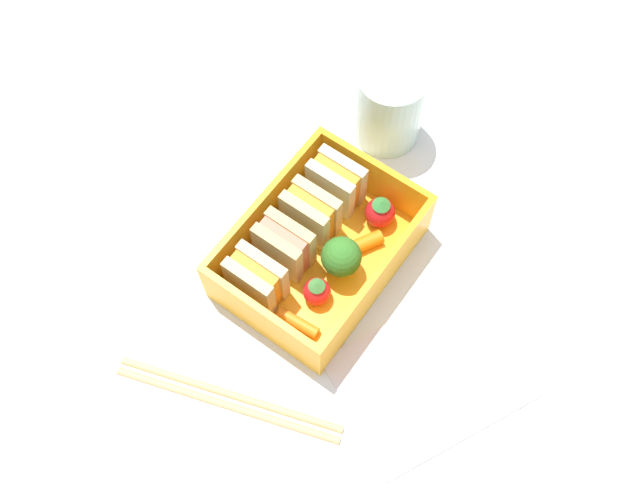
{
  "coord_description": "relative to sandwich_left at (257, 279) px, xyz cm",
  "views": [
    {
      "loc": [
        -22.2,
        -16.04,
        60.37
      ],
      "look_at": [
        0.0,
        0.0,
        2.7
      ],
      "focal_mm": 40.0,
      "sensor_mm": 36.0,
      "label": 1
    }
  ],
  "objects": [
    {
      "name": "carrot_stick_left",
      "position": [
        -0.56,
        -4.8,
        -2.06
      ],
      "size": [
        1.35,
        3.97,
        1.02
      ],
      "primitive_type": "cylinder",
      "rotation": [
        1.57,
        0.0,
        0.09
      ],
      "color": "orange",
      "rests_on": "bento_tray"
    },
    {
      "name": "sandwich_center_right",
      "position": [
        11.89,
        0.0,
        0.0
      ],
      "size": [
        2.94,
        4.94,
        5.14
      ],
      "color": "beige",
      "rests_on": "bento_tray"
    },
    {
      "name": "folded_napkin",
      "position": [
        2.67,
        -16.65,
        -3.57
      ],
      "size": [
        19.18,
        17.45,
        0.4
      ],
      "primitive_type": "cube",
      "rotation": [
        0.0,
        0.0,
        -0.46
      ],
      "color": "silver",
      "rests_on": "ground_plane"
    },
    {
      "name": "sandwich_center_left",
      "position": [
        3.96,
        0.0,
        0.0
      ],
      "size": [
        2.94,
        4.94,
        5.14
      ],
      "color": "tan",
      "rests_on": "bento_tray"
    },
    {
      "name": "sandwich_left",
      "position": [
        0.0,
        0.0,
        0.0
      ],
      "size": [
        2.94,
        4.94,
        5.14
      ],
      "color": "#D3B886",
      "rests_on": "bento_tray"
    },
    {
      "name": "ground_plane",
      "position": [
        5.95,
        -2.47,
        -4.77
      ],
      "size": [
        120.0,
        120.0,
        2.0
      ],
      "primitive_type": "cube",
      "color": "white"
    },
    {
      "name": "broccoli_floret",
      "position": [
        6.02,
        -4.76,
        0.08
      ],
      "size": [
        3.62,
        3.62,
        4.54
      ],
      "color": "#84C362",
      "rests_on": "bento_tray"
    },
    {
      "name": "bento_tray",
      "position": [
        5.95,
        -2.47,
        -3.17
      ],
      "size": [
        17.65,
        12.77,
        1.2
      ],
      "primitive_type": "cube",
      "color": "#F7A11B",
      "rests_on": "ground_plane"
    },
    {
      "name": "strawberry_left",
      "position": [
        2.54,
        -4.59,
        -1.2
      ],
      "size": [
        2.49,
        2.49,
        3.09
      ],
      "color": "red",
      "rests_on": "bento_tray"
    },
    {
      "name": "strawberry_far_left",
      "position": [
        12.24,
        -4.75,
        -1.04
      ],
      "size": [
        2.82,
        2.82,
        3.42
      ],
      "color": "red",
      "rests_on": "bento_tray"
    },
    {
      "name": "carrot_stick_far_left",
      "position": [
        8.78,
        -4.99,
        -1.91
      ],
      "size": [
        4.35,
        3.21,
        1.32
      ],
      "primitive_type": "cylinder",
      "rotation": [
        1.57,
        0.0,
        1.07
      ],
      "color": "orange",
      "rests_on": "bento_tray"
    },
    {
      "name": "sandwich_center",
      "position": [
        7.93,
        0.0,
        0.0
      ],
      "size": [
        2.94,
        4.94,
        5.14
      ],
      "color": "#D6BA7D",
      "rests_on": "bento_tray"
    },
    {
      "name": "bento_rim",
      "position": [
        5.95,
        -2.47,
        -0.08
      ],
      "size": [
        17.65,
        12.77,
        4.98
      ],
      "color": "#F7A11B",
      "rests_on": "bento_tray"
    },
    {
      "name": "chopstick_pair",
      "position": [
        -9.14,
        -3.76,
        -3.42
      ],
      "size": [
        7.94,
        19.63,
        0.7
      ],
      "color": "tan",
      "rests_on": "ground_plane"
    },
    {
      "name": "drinking_glass",
      "position": [
        21.68,
        0.65,
        0.53
      ],
      "size": [
        6.69,
        6.69,
        8.61
      ],
      "primitive_type": "cylinder",
      "color": "silver",
      "rests_on": "ground_plane"
    }
  ]
}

